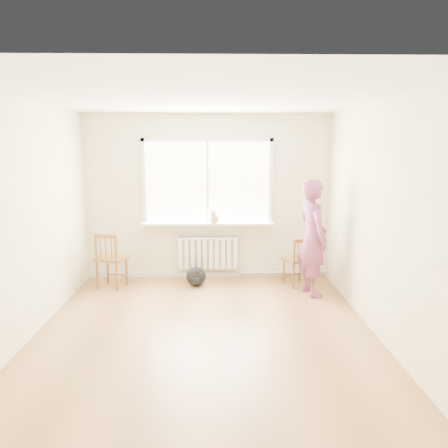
{
  "coord_description": "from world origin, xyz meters",
  "views": [
    {
      "loc": [
        0.13,
        -4.89,
        2.18
      ],
      "look_at": [
        0.25,
        1.2,
        1.09
      ],
      "focal_mm": 35.0,
      "sensor_mm": 36.0,
      "label": 1
    }
  ],
  "objects_px": {
    "chair_left": "(110,260)",
    "cat": "(215,217)",
    "person": "(313,238)",
    "chair_right": "(298,261)",
    "backpack": "(196,276)"
  },
  "relations": [
    {
      "from": "cat",
      "to": "chair_right",
      "type": "bearing_deg",
      "value": -1.36
    },
    {
      "from": "chair_left",
      "to": "chair_right",
      "type": "height_order",
      "value": "chair_left"
    },
    {
      "from": "chair_right",
      "to": "person",
      "type": "xyz_separation_m",
      "value": [
        0.12,
        -0.4,
        0.46
      ]
    },
    {
      "from": "chair_left",
      "to": "chair_right",
      "type": "bearing_deg",
      "value": -164.58
    },
    {
      "from": "person",
      "to": "cat",
      "type": "height_order",
      "value": "person"
    },
    {
      "from": "chair_right",
      "to": "cat",
      "type": "xyz_separation_m",
      "value": [
        -1.32,
        0.32,
        0.66
      ]
    },
    {
      "from": "chair_right",
      "to": "backpack",
      "type": "relative_size",
      "value": 2.53
    },
    {
      "from": "backpack",
      "to": "cat",
      "type": "bearing_deg",
      "value": 46.48
    },
    {
      "from": "chair_left",
      "to": "chair_right",
      "type": "xyz_separation_m",
      "value": [
        2.93,
        0.06,
        -0.05
      ]
    },
    {
      "from": "chair_left",
      "to": "cat",
      "type": "xyz_separation_m",
      "value": [
        1.62,
        0.38,
        0.62
      ]
    },
    {
      "from": "chair_left",
      "to": "backpack",
      "type": "height_order",
      "value": "chair_left"
    },
    {
      "from": "chair_left",
      "to": "person",
      "type": "relative_size",
      "value": 0.51
    },
    {
      "from": "cat",
      "to": "backpack",
      "type": "bearing_deg",
      "value": -121.23
    },
    {
      "from": "chair_right",
      "to": "backpack",
      "type": "xyz_separation_m",
      "value": [
        -1.61,
        0.01,
        -0.24
      ]
    },
    {
      "from": "person",
      "to": "cat",
      "type": "relative_size",
      "value": 4.39
    }
  ]
}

